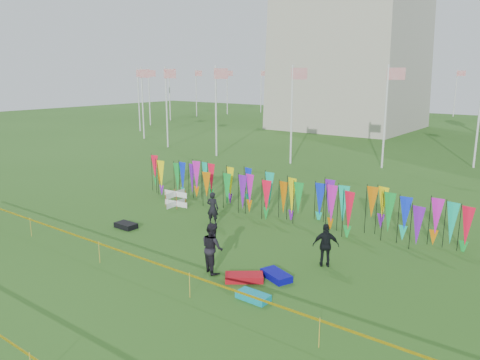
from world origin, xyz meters
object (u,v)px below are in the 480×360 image
Objects in this scene: person_left at (213,208)px; person_mid at (212,248)px; kite_bag_turquoise at (253,296)px; kite_bag_red at (244,277)px; kite_bag_blue at (276,275)px; box_kite at (176,199)px; person_right at (326,245)px; kite_bag_black at (126,225)px.

person_left is 5.72m from person_mid.
kite_bag_turquoise is 1.47m from kite_bag_red.
person_mid is (3.71, -4.36, 0.13)m from person_left.
kite_bag_blue is (-0.27, 1.83, 0.01)m from kite_bag_turquoise.
kite_bag_turquoise is at bearing -174.93° from person_mid.
kite_bag_turquoise is at bearing -32.69° from box_kite.
person_right is at bearing 81.08° from kite_bag_turquoise.
person_mid reaches higher than box_kite.
kite_bag_blue is at bearing -2.70° from kite_bag_black.
kite_bag_blue is at bearing 133.41° from person_left.
person_left is 6.72m from kite_bag_red.
box_kite is 3.92m from person_left.
person_left is at bearing 139.96° from kite_bag_turquoise.
kite_bag_blue and kite_bag_black have the same top height.
kite_bag_red is (-0.83, -0.85, -0.00)m from kite_bag_blue.
box_kite is 10.87m from person_right.
kite_bag_turquoise is (-0.62, -3.94, -0.75)m from person_right.
person_left is at bearing 140.25° from kite_bag_red.
person_mid reaches higher than kite_bag_red.
kite_bag_red is at bearing 29.58° from person_right.
person_right is at bearing 67.20° from kite_bag_blue.
kite_bag_black is at bearing 28.22° from person_left.
person_mid is 1.72× the size of kite_bag_turquoise.
kite_bag_black reaches higher than kite_bag_red.
person_mid is 1.40× the size of kite_bag_red.
kite_bag_red is 1.26× the size of kite_bag_black.
person_mid is 2.81m from kite_bag_turquoise.
kite_bag_black is at bearing 171.08° from kite_bag_red.
kite_bag_blue is (9.69, -4.57, -0.32)m from box_kite.
person_left reaches higher than kite_bag_blue.
kite_bag_red is at bearing 138.64° from kite_bag_turquoise.
person_right is 1.26× the size of kite_bag_red.
person_left is at bearing -41.04° from person_right.
kite_bag_blue reaches higher than kite_bag_turquoise.
person_right is 4.06m from kite_bag_turquoise.
kite_bag_turquoise is at bearing 50.77° from person_right.
kite_bag_black is at bearing -79.98° from box_kite.
box_kite reaches higher than kite_bag_black.
person_right reaches higher than kite_bag_blue.
box_kite is at bearing 100.02° from kite_bag_black.
person_right is (3.15, 3.06, -0.10)m from person_mid.
kite_bag_turquoise is at bearing -13.69° from kite_bag_black.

